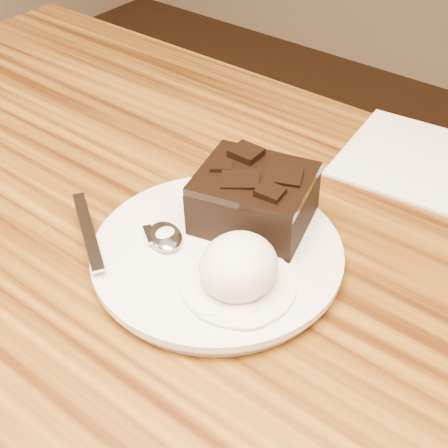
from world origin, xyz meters
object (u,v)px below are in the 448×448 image
Objects in this scene: plate at (217,256)px; brownie at (254,201)px; spoon at (165,238)px; napkin at (419,159)px; ice_cream_scoop at (239,267)px.

plate is 0.06m from brownie.
spoon reaches higher than napkin.
plate is at bearing 148.92° from ice_cream_scoop.
ice_cream_scoop reaches higher than napkin.
brownie is at bearing 87.03° from plate.
napkin is at bearing 84.13° from ice_cream_scoop.
brownie is (0.00, 0.05, 0.03)m from plate.
brownie reaches higher than spoon.
napkin is (0.07, 0.22, -0.04)m from brownie.
plate is 1.40× the size of napkin.
plate reaches higher than napkin.
plate is 0.06m from ice_cream_scoop.
spoon is 0.31m from napkin.
brownie reaches higher than plate.
brownie is at bearing 1.37° from spoon.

